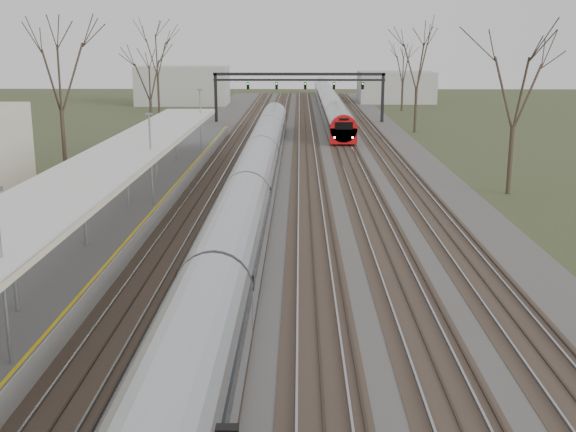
{
  "coord_description": "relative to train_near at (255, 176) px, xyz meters",
  "views": [
    {
      "loc": [
        0.33,
        -4.46,
        9.76
      ],
      "look_at": [
        -0.18,
        27.57,
        2.0
      ],
      "focal_mm": 45.0,
      "sensor_mm": 36.0,
      "label": 1
    }
  ],
  "objects": [
    {
      "name": "tree_west_far",
      "position": [
        -14.5,
        7.48,
        6.54
      ],
      "size": [
        5.5,
        5.5,
        11.33
      ],
      "color": "#2D231C",
      "rests_on": "ground"
    },
    {
      "name": "tree_east_far",
      "position": [
        16.5,
        1.48,
        5.81
      ],
      "size": [
        5.0,
        5.0,
        10.3
      ],
      "color": "#2D231C",
      "rests_on": "ground"
    },
    {
      "name": "canopy",
      "position": [
        -6.55,
        -7.53,
        2.45
      ],
      "size": [
        4.1,
        50.0,
        3.11
      ],
      "color": "slate",
      "rests_on": "platform"
    },
    {
      "name": "track_bed",
      "position": [
        2.76,
        14.48,
        -1.42
      ],
      "size": [
        24.0,
        160.0,
        0.22
      ],
      "color": "#474442",
      "rests_on": "ground"
    },
    {
      "name": "signal_gantry",
      "position": [
        2.79,
        44.47,
        3.43
      ],
      "size": [
        21.0,
        0.59,
        6.08
      ],
      "color": "black",
      "rests_on": "ground"
    },
    {
      "name": "platform",
      "position": [
        -6.55,
        -3.02,
        -0.98
      ],
      "size": [
        3.5,
        69.0,
        1.0
      ],
      "primitive_type": "cube",
      "color": "#9E9B93",
      "rests_on": "ground"
    },
    {
      "name": "train_near",
      "position": [
        0.0,
        0.0,
        0.0
      ],
      "size": [
        2.62,
        75.21,
        3.05
      ],
      "color": "#B6B9C1",
      "rests_on": "ground"
    },
    {
      "name": "train_far",
      "position": [
        7.0,
        60.38,
        0.0
      ],
      "size": [
        2.62,
        75.21,
        3.05
      ],
      "color": "#B6B9C1",
      "rests_on": "ground"
    }
  ]
}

